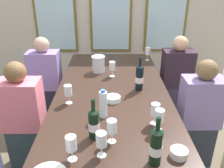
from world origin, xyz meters
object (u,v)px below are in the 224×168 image
at_px(water_bottle, 103,104).
at_px(wine_glass_7, 68,91).
at_px(wine_bottle_1, 139,77).
at_px(seated_person_1, 199,117).
at_px(wine_bottle_2, 94,123).
at_px(wine_glass_5, 160,116).
at_px(wine_glass_2, 112,128).
at_px(wine_glass_6, 112,67).
at_px(tasting_bowl_1, 113,99).
at_px(seated_person_2, 46,82).
at_px(wine_bottle_0, 156,146).
at_px(wine_glass_0, 101,141).
at_px(dining_table, 112,106).
at_px(seated_person_3, 176,80).
at_px(seated_person_0, 24,120).
at_px(wine_glass_8, 148,52).
at_px(wine_glass_1, 155,110).
at_px(metal_pitcher, 98,64).
at_px(wine_glass_4, 71,144).
at_px(tasting_bowl_0, 179,153).

xyz_separation_m(water_bottle, wine_glass_7, (-0.31, 0.22, 0.00)).
xyz_separation_m(wine_bottle_1, seated_person_1, (0.58, -0.17, -0.34)).
bearing_deg(wine_bottle_2, wine_glass_5, 8.76).
relative_size(wine_glass_2, wine_glass_6, 1.00).
relative_size(tasting_bowl_1, water_bottle, 0.57).
distance_m(wine_glass_7, seated_person_2, 1.09).
relative_size(wine_bottle_0, wine_glass_0, 1.88).
height_order(dining_table, seated_person_3, seated_person_3).
bearing_deg(wine_glass_5, tasting_bowl_1, 126.25).
height_order(wine_glass_6, seated_person_2, seated_person_2).
bearing_deg(seated_person_0, wine_glass_8, 39.57).
xyz_separation_m(dining_table, water_bottle, (-0.07, -0.27, 0.17)).
xyz_separation_m(dining_table, wine_glass_1, (0.32, -0.37, 0.17)).
bearing_deg(wine_bottle_1, tasting_bowl_1, -138.00).
bearing_deg(wine_glass_2, seated_person_0, 144.11).
height_order(metal_pitcher, seated_person_2, seated_person_2).
xyz_separation_m(wine_bottle_2, wine_glass_0, (0.06, -0.19, 0.00)).
relative_size(dining_table, wine_glass_4, 15.82).
xyz_separation_m(wine_glass_1, wine_glass_8, (0.16, 1.48, 0.00)).
xyz_separation_m(metal_pitcher, wine_glass_1, (0.47, -1.08, 0.02)).
height_order(water_bottle, wine_glass_5, water_bottle).
bearing_deg(wine_glass_2, wine_glass_0, -115.73).
bearing_deg(tasting_bowl_1, water_bottle, -107.53).
distance_m(wine_bottle_1, seated_person_1, 0.69).
height_order(wine_glass_0, wine_glass_4, same).
relative_size(wine_glass_4, seated_person_0, 0.16).
bearing_deg(metal_pitcher, wine_glass_6, -42.21).
relative_size(wine_bottle_2, wine_glass_2, 1.72).
distance_m(wine_bottle_1, wine_glass_6, 0.43).
bearing_deg(wine_bottle_0, wine_glass_1, 80.52).
height_order(tasting_bowl_0, seated_person_1, seated_person_1).
xyz_separation_m(wine_glass_0, seated_person_2, (-0.77, 1.61, -0.33)).
bearing_deg(wine_bottle_0, wine_glass_5, 75.63).
relative_size(wine_glass_0, wine_glass_8, 1.00).
bearing_deg(wine_glass_7, wine_glass_8, 53.05).
relative_size(dining_table, wine_glass_5, 15.82).
bearing_deg(wine_glass_2, seated_person_3, 60.55).
bearing_deg(wine_bottle_0, tasting_bowl_1, 107.32).
bearing_deg(metal_pitcher, wine_glass_7, -107.23).
distance_m(wine_glass_7, wine_glass_8, 1.44).
height_order(wine_bottle_1, wine_glass_7, wine_bottle_1).
bearing_deg(wine_glass_1, metal_pitcher, 113.77).
bearing_deg(wine_glass_1, wine_glass_5, -80.22).
bearing_deg(wine_bottle_1, seated_person_0, -169.34).
height_order(wine_glass_5, seated_person_2, seated_person_2).
distance_m(metal_pitcher, tasting_bowl_0, 1.55).
bearing_deg(wine_glass_6, wine_glass_0, -93.62).
distance_m(wine_bottle_2, seated_person_0, 0.95).
distance_m(wine_glass_6, seated_person_2, 0.97).
height_order(dining_table, wine_bottle_1, wine_bottle_1).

